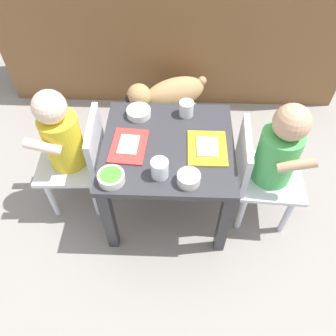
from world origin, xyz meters
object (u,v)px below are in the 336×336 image
at_px(dining_table, 168,157).
at_px(veggie_bowl_near, 189,178).
at_px(water_cup_right, 160,169).
at_px(seated_child_left, 66,141).
at_px(food_tray_left, 129,146).
at_px(water_cup_left, 186,109).
at_px(seated_child_right, 274,155).
at_px(cereal_bowl_right_side, 139,112).
at_px(food_tray_right, 207,148).
at_px(dog, 167,95).
at_px(veggie_bowl_far, 111,177).

relative_size(dining_table, veggie_bowl_near, 6.20).
relative_size(water_cup_right, veggie_bowl_near, 0.85).
distance_m(seated_child_left, food_tray_left, 0.27).
relative_size(water_cup_left, veggie_bowl_near, 0.76).
bearing_deg(water_cup_left, seated_child_right, -30.20).
bearing_deg(cereal_bowl_right_side, seated_child_left, -154.08).
distance_m(water_cup_left, cereal_bowl_right_side, 0.21).
height_order(seated_child_right, food_tray_left, seated_child_right).
bearing_deg(food_tray_right, dog, 106.48).
height_order(dining_table, water_cup_right, water_cup_right).
height_order(water_cup_right, cereal_bowl_right_side, water_cup_right).
bearing_deg(food_tray_left, cereal_bowl_right_side, 82.95).
height_order(dog, water_cup_left, water_cup_left).
bearing_deg(seated_child_right, seated_child_left, 176.59).
xyz_separation_m(food_tray_left, veggie_bowl_near, (0.24, -0.17, 0.02)).
xyz_separation_m(water_cup_left, water_cup_right, (-0.10, -0.34, 0.00)).
distance_m(water_cup_right, veggie_bowl_far, 0.18).
relative_size(water_cup_left, veggie_bowl_far, 0.66).
bearing_deg(veggie_bowl_near, water_cup_left, 91.55).
distance_m(food_tray_left, water_cup_right, 0.19).
bearing_deg(seated_child_right, water_cup_left, 149.80).
relative_size(dog, food_tray_left, 2.31).
bearing_deg(veggie_bowl_far, water_cup_right, 10.87).
bearing_deg(veggie_bowl_far, dog, 77.54).
bearing_deg(cereal_bowl_right_side, water_cup_left, 3.74).
distance_m(seated_child_right, water_cup_left, 0.41).
bearing_deg(food_tray_right, dining_table, 173.36).
bearing_deg(veggie_bowl_far, cereal_bowl_right_side, 79.51).
xyz_separation_m(seated_child_left, seated_child_right, (0.85, -0.05, 0.00)).
relative_size(food_tray_right, water_cup_right, 2.58).
bearing_deg(cereal_bowl_right_side, veggie_bowl_near, -58.94).
bearing_deg(dog, seated_child_left, -125.11).
bearing_deg(seated_child_left, water_cup_left, 17.38).
distance_m(water_cup_left, water_cup_right, 0.35).
bearing_deg(seated_child_left, veggie_bowl_near, -22.90).
relative_size(dog, veggie_bowl_near, 5.38).
relative_size(dog, water_cup_right, 6.33).
bearing_deg(dining_table, cereal_bowl_right_side, 127.95).
bearing_deg(seated_child_left, cereal_bowl_right_side, 25.92).
xyz_separation_m(seated_child_right, food_tray_left, (-0.58, 0.00, 0.03)).
bearing_deg(seated_child_right, cereal_bowl_right_side, 160.97).
relative_size(food_tray_right, cereal_bowl_right_side, 1.82).
distance_m(dog, veggie_bowl_far, 0.84).
distance_m(food_tray_left, veggie_bowl_near, 0.29).
bearing_deg(seated_child_right, veggie_bowl_far, -165.03).
distance_m(seated_child_right, dog, 0.79).
bearing_deg(water_cup_left, veggie_bowl_near, -88.45).
bearing_deg(water_cup_right, dog, 90.08).
height_order(seated_child_left, seated_child_right, seated_child_right).
distance_m(seated_child_left, seated_child_right, 0.85).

